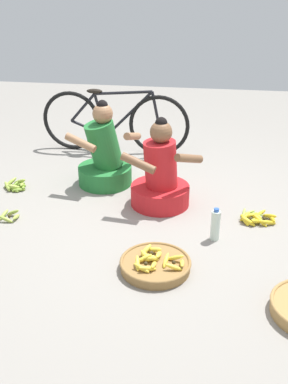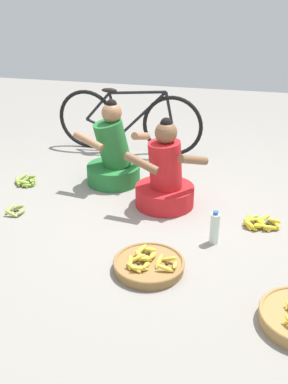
{
  "view_description": "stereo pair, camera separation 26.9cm",
  "coord_description": "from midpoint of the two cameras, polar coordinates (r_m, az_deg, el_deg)",
  "views": [
    {
      "loc": [
        0.49,
        -3.3,
        1.85
      ],
      "look_at": [
        0.0,
        -0.2,
        0.35
      ],
      "focal_mm": 42.36,
      "sensor_mm": 36.0,
      "label": 1
    },
    {
      "loc": [
        0.75,
        -3.25,
        1.85
      ],
      "look_at": [
        0.0,
        -0.2,
        0.35
      ],
      "focal_mm": 42.36,
      "sensor_mm": 36.0,
      "label": 2
    }
  ],
  "objects": [
    {
      "name": "loose_bananas_front_center",
      "position": [
        4.01,
        -18.42,
        -2.91
      ],
      "size": [
        0.16,
        0.16,
        0.08
      ],
      "color": "#9EB747",
      "rests_on": "ground"
    },
    {
      "name": "bicycle_leaning",
      "position": [
        5.2,
        -5.27,
        8.78
      ],
      "size": [
        1.7,
        0.09,
        0.73
      ],
      "color": "black",
      "rests_on": "ground"
    },
    {
      "name": "water_bottle",
      "position": [
        3.5,
        6.8,
        -4.2
      ],
      "size": [
        0.07,
        0.07,
        0.27
      ],
      "color": "silver",
      "rests_on": "ground"
    },
    {
      "name": "loose_bananas_mid_left",
      "position": [
        3.85,
        11.95,
        -3.27
      ],
      "size": [
        0.32,
        0.26,
        0.09
      ],
      "color": "#9EB747",
      "rests_on": "ground"
    },
    {
      "name": "vendor_woman_front",
      "position": [
        3.95,
        0.13,
        1.75
      ],
      "size": [
        0.68,
        0.53,
        0.8
      ],
      "color": "red",
      "rests_on": "ground"
    },
    {
      "name": "vendor_woman_behind",
      "position": [
        4.39,
        -6.75,
        4.26
      ],
      "size": [
        0.65,
        0.54,
        0.83
      ],
      "color": "#237233",
      "rests_on": "ground"
    },
    {
      "name": "ground_plane",
      "position": [
        3.81,
        -1.56,
        -3.5
      ],
      "size": [
        10.0,
        10.0,
        0.0
      ],
      "primitive_type": "plane",
      "color": "gray"
    },
    {
      "name": "loose_bananas_front_left",
      "position": [
        4.55,
        -17.43,
        0.76
      ],
      "size": [
        0.25,
        0.24,
        0.1
      ],
      "color": "olive",
      "rests_on": "ground"
    },
    {
      "name": "banana_basket_back_right",
      "position": [
        3.18,
        -1.02,
        -9.11
      ],
      "size": [
        0.5,
        0.5,
        0.13
      ],
      "color": "olive",
      "rests_on": "ground"
    }
  ]
}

